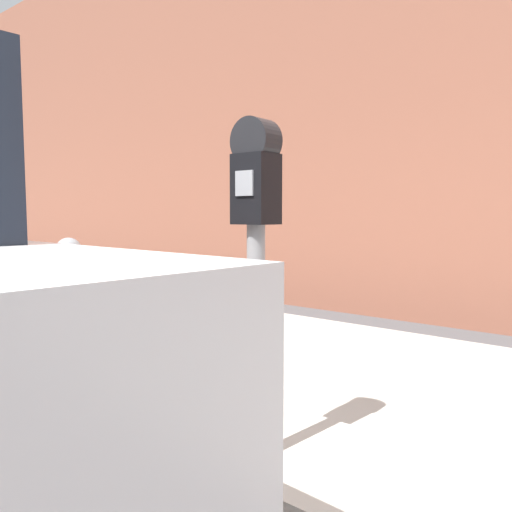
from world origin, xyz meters
TOP-DOWN VIEW (x-y plane):
  - sidewalk at (0.00, 2.20)m, footprint 24.00×2.80m
  - building_facade at (0.00, 4.68)m, footprint 24.00×0.30m
  - parking_meter at (-0.08, 0.99)m, footprint 0.19×0.15m
  - fire_hydrant at (-2.32, 1.46)m, footprint 0.22×0.22m

SIDE VIEW (x-z plane):
  - sidewalk at x=0.00m, z-range 0.00..0.12m
  - fire_hydrant at x=-2.32m, z-range 0.12..0.97m
  - parking_meter at x=-0.08m, z-range 0.36..1.78m
  - building_facade at x=0.00m, z-range 0.00..5.44m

